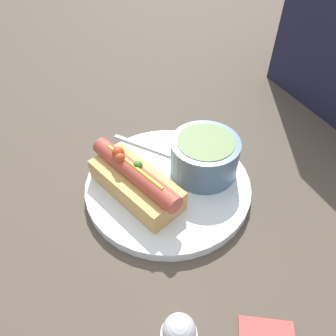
{
  "coord_description": "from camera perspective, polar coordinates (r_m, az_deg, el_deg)",
  "views": [
    {
      "loc": [
        0.29,
        -0.13,
        0.37
      ],
      "look_at": [
        0.0,
        0.0,
        0.04
      ],
      "focal_mm": 35.0,
      "sensor_mm": 36.0,
      "label": 1
    }
  ],
  "objects": [
    {
      "name": "hot_dog",
      "position": [
        0.45,
        -5.74,
        -2.22
      ],
      "size": [
        0.16,
        0.1,
        0.06
      ],
      "rotation": [
        0.0,
        0.0,
        0.34
      ],
      "color": "tan",
      "rests_on": "dinner_plate"
    },
    {
      "name": "soup_bowl",
      "position": [
        0.48,
        6.62,
        1.95
      ],
      "size": [
        0.1,
        0.1,
        0.06
      ],
      "color": "slate",
      "rests_on": "dinner_plate"
    },
    {
      "name": "dinner_plate",
      "position": [
        0.49,
        0.0,
        -3.06
      ],
      "size": [
        0.24,
        0.24,
        0.02
      ],
      "color": "white",
      "rests_on": "ground_plane"
    },
    {
      "name": "spoon",
      "position": [
        0.51,
        1.43,
        2.06
      ],
      "size": [
        0.13,
        0.11,
        0.01
      ],
      "rotation": [
        0.0,
        0.0,
        0.67
      ],
      "color": "#B7B7BC",
      "rests_on": "dinner_plate"
    },
    {
      "name": "ground_plane",
      "position": [
        0.49,
        0.0,
        -3.65
      ],
      "size": [
        4.0,
        4.0,
        0.0
      ],
      "primitive_type": "plane",
      "color": "#4C4238"
    }
  ]
}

